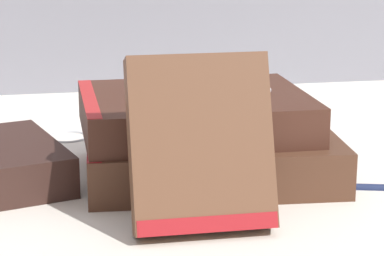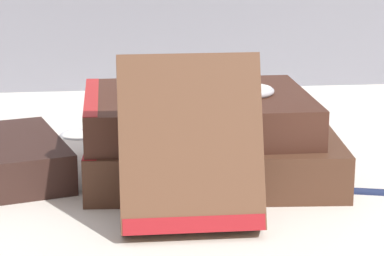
{
  "view_description": "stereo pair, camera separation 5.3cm",
  "coord_description": "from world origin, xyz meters",
  "px_view_note": "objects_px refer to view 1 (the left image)",
  "views": [
    {
      "loc": [
        -0.11,
        -0.66,
        0.23
      ],
      "look_at": [
        0.01,
        0.0,
        0.05
      ],
      "focal_mm": 75.0,
      "sensor_mm": 36.0,
      "label": 1
    },
    {
      "loc": [
        -0.06,
        -0.66,
        0.23
      ],
      "look_at": [
        0.01,
        0.0,
        0.05
      ],
      "focal_mm": 75.0,
      "sensor_mm": 36.0,
      "label": 2
    }
  ],
  "objects_px": {
    "book_flat_top": "(189,113)",
    "book_leaning_front": "(200,150)",
    "reading_glasses": "(93,136)",
    "book_flat_bottom": "(205,154)",
    "pocket_watch": "(246,90)"
  },
  "relations": [
    {
      "from": "book_flat_bottom",
      "to": "reading_glasses",
      "type": "height_order",
      "value": "book_flat_bottom"
    },
    {
      "from": "book_flat_bottom",
      "to": "pocket_watch",
      "type": "distance_m",
      "value": 0.07
    },
    {
      "from": "book_flat_bottom",
      "to": "pocket_watch",
      "type": "height_order",
      "value": "pocket_watch"
    },
    {
      "from": "book_flat_top",
      "to": "reading_glasses",
      "type": "distance_m",
      "value": 0.17
    },
    {
      "from": "book_leaning_front",
      "to": "book_flat_top",
      "type": "bearing_deg",
      "value": 83.56
    },
    {
      "from": "book_flat_top",
      "to": "book_leaning_front",
      "type": "height_order",
      "value": "book_leaning_front"
    },
    {
      "from": "book_flat_top",
      "to": "reading_glasses",
      "type": "xyz_separation_m",
      "value": [
        -0.08,
        0.14,
        -0.06
      ]
    },
    {
      "from": "book_flat_top",
      "to": "book_leaning_front",
      "type": "xyz_separation_m",
      "value": [
        -0.01,
        -0.13,
        0.0
      ]
    },
    {
      "from": "book_flat_bottom",
      "to": "reading_glasses",
      "type": "bearing_deg",
      "value": 126.12
    },
    {
      "from": "pocket_watch",
      "to": "book_flat_bottom",
      "type": "bearing_deg",
      "value": 179.53
    },
    {
      "from": "book_flat_bottom",
      "to": "pocket_watch",
      "type": "relative_size",
      "value": 4.75
    },
    {
      "from": "book_flat_top",
      "to": "reading_glasses",
      "type": "bearing_deg",
      "value": 118.99
    },
    {
      "from": "book_leaning_front",
      "to": "pocket_watch",
      "type": "relative_size",
      "value": 2.71
    },
    {
      "from": "book_flat_bottom",
      "to": "book_flat_top",
      "type": "height_order",
      "value": "book_flat_top"
    },
    {
      "from": "reading_glasses",
      "to": "book_leaning_front",
      "type": "bearing_deg",
      "value": -66.45
    }
  ]
}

